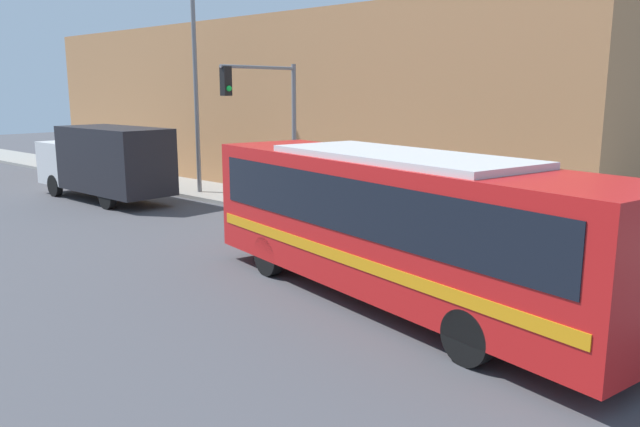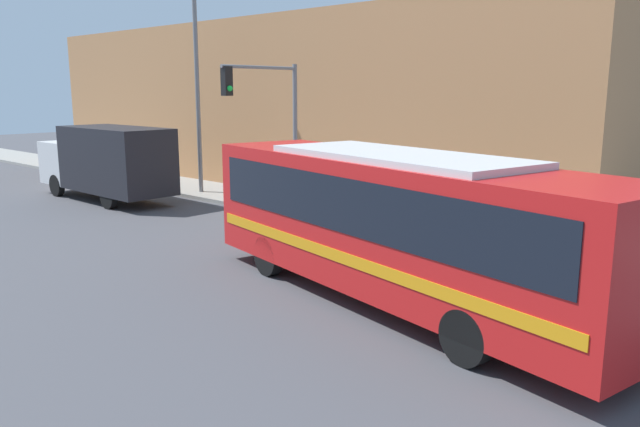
% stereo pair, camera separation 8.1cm
% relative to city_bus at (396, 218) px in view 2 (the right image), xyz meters
% --- Properties ---
extents(ground_plane, '(120.00, 120.00, 0.00)m').
position_rel_city_bus_xyz_m(ground_plane, '(0.22, -2.35, -1.80)').
color(ground_plane, '#47474C').
extents(sidewalk, '(3.03, 70.00, 0.15)m').
position_rel_city_bus_xyz_m(sidewalk, '(6.23, 17.65, -1.73)').
color(sidewalk, gray).
rests_on(sidewalk, ground_plane).
extents(building_facade, '(6.00, 30.72, 7.39)m').
position_rel_city_bus_xyz_m(building_facade, '(10.74, 14.00, 1.89)').
color(building_facade, '#B27A4C').
rests_on(building_facade, ground_plane).
extents(city_bus, '(4.51, 10.73, 3.14)m').
position_rel_city_bus_xyz_m(city_bus, '(0.00, 0.00, 0.00)').
color(city_bus, red).
rests_on(city_bus, ground_plane).
extents(delivery_truck, '(2.21, 7.19, 2.94)m').
position_rel_city_bus_xyz_m(delivery_truck, '(2.31, 15.71, -0.20)').
color(delivery_truck, black).
rests_on(delivery_truck, ground_plane).
extents(fire_hydrant, '(0.22, 0.30, 0.80)m').
position_rel_city_bus_xyz_m(fire_hydrant, '(5.32, 0.58, -1.26)').
color(fire_hydrant, gold).
rests_on(fire_hydrant, sidewalk).
extents(traffic_light_pole, '(3.28, 0.35, 5.08)m').
position_rel_city_bus_xyz_m(traffic_light_pole, '(4.32, 8.27, 1.84)').
color(traffic_light_pole, slate).
rests_on(traffic_light_pole, sidewalk).
extents(street_lamp, '(2.49, 0.28, 8.31)m').
position_rel_city_bus_xyz_m(street_lamp, '(5.28, 13.97, 3.19)').
color(street_lamp, slate).
rests_on(street_lamp, sidewalk).
extents(pedestrian_near_corner, '(0.34, 0.34, 1.86)m').
position_rel_city_bus_xyz_m(pedestrian_near_corner, '(5.82, 11.02, -0.70)').
color(pedestrian_near_corner, '#23283D').
rests_on(pedestrian_near_corner, sidewalk).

